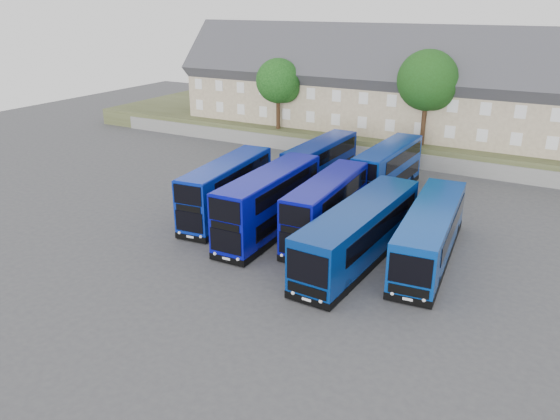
{
  "coord_description": "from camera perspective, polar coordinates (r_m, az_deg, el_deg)",
  "views": [
    {
      "loc": [
        15.39,
        -27.32,
        15.42
      ],
      "look_at": [
        -1.28,
        2.6,
        2.2
      ],
      "focal_mm": 35.0,
      "sensor_mm": 36.0,
      "label": 1
    }
  ],
  "objects": [
    {
      "name": "dd_rear_left",
      "position": [
        47.64,
        4.23,
        4.69
      ],
      "size": [
        2.56,
        10.31,
        4.07
      ],
      "rotation": [
        0.0,
        0.0,
        -0.02
      ],
      "color": "navy",
      "rests_on": "ground"
    },
    {
      "name": "dd_rear_right",
      "position": [
        46.71,
        11.15,
        4.04
      ],
      "size": [
        2.77,
        10.48,
        4.13
      ],
      "rotation": [
        0.0,
        0.0,
        -0.04
      ],
      "color": "navy",
      "rests_on": "ground"
    },
    {
      "name": "earth_bank",
      "position": [
        64.85,
        14.78,
        7.57
      ],
      "size": [
        80.0,
        20.0,
        2.0
      ],
      "primitive_type": "cube",
      "color": "#464C2B",
      "rests_on": "ground"
    },
    {
      "name": "ground",
      "position": [
        34.94,
        -0.24,
        -5.08
      ],
      "size": [
        120.0,
        120.0,
        0.0
      ],
      "primitive_type": "plane",
      "color": "#414146",
      "rests_on": "ground"
    },
    {
      "name": "dd_front_left",
      "position": [
        41.12,
        -5.57,
        2.06
      ],
      "size": [
        3.42,
        10.79,
        4.22
      ],
      "rotation": [
        0.0,
        0.0,
        0.09
      ],
      "color": "#08239E",
      "rests_on": "ground"
    },
    {
      "name": "tree_west",
      "position": [
        60.6,
        -0.04,
        13.17
      ],
      "size": [
        4.8,
        4.8,
        7.65
      ],
      "color": "#382314",
      "rests_on": "earth_bank"
    },
    {
      "name": "retaining_wall",
      "position": [
        55.55,
        12.03,
        5.33
      ],
      "size": [
        70.0,
        0.4,
        1.5
      ],
      "primitive_type": "cube",
      "color": "slate",
      "rests_on": "ground"
    },
    {
      "name": "dd_front_right",
      "position": [
        37.52,
        4.86,
        0.11
      ],
      "size": [
        2.81,
        10.47,
        4.12
      ],
      "rotation": [
        0.0,
        0.0,
        0.04
      ],
      "color": "#070A92",
      "rests_on": "ground"
    },
    {
      "name": "terrace_row",
      "position": [
        60.0,
        14.26,
        12.02
      ],
      "size": [
        54.0,
        10.4,
        11.2
      ],
      "color": "tan",
      "rests_on": "earth_bank"
    },
    {
      "name": "coach_east_a",
      "position": [
        34.38,
        8.29,
        -2.49
      ],
      "size": [
        3.5,
        13.45,
        3.64
      ],
      "rotation": [
        0.0,
        0.0,
        -0.05
      ],
      "color": "navy",
      "rests_on": "ground"
    },
    {
      "name": "coach_east_b",
      "position": [
        35.44,
        15.39,
        -2.51
      ],
      "size": [
        3.74,
        12.72,
        3.43
      ],
      "rotation": [
        0.0,
        0.0,
        0.09
      ],
      "color": "#083897",
      "rests_on": "ground"
    },
    {
      "name": "dd_front_mid",
      "position": [
        37.82,
        -1.14,
        0.61
      ],
      "size": [
        2.8,
        11.23,
        4.44
      ],
      "rotation": [
        0.0,
        0.0,
        0.02
      ],
      "color": "#080C9B",
      "rests_on": "ground"
    },
    {
      "name": "tree_mid",
      "position": [
        55.04,
        15.32,
        12.71
      ],
      "size": [
        5.76,
        5.76,
        9.18
      ],
      "color": "#382314",
      "rests_on": "earth_bank"
    }
  ]
}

